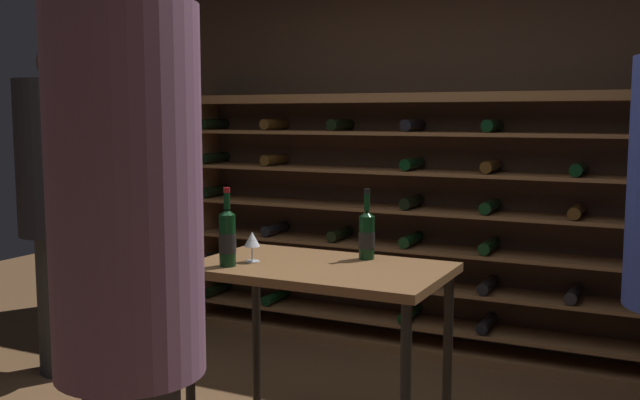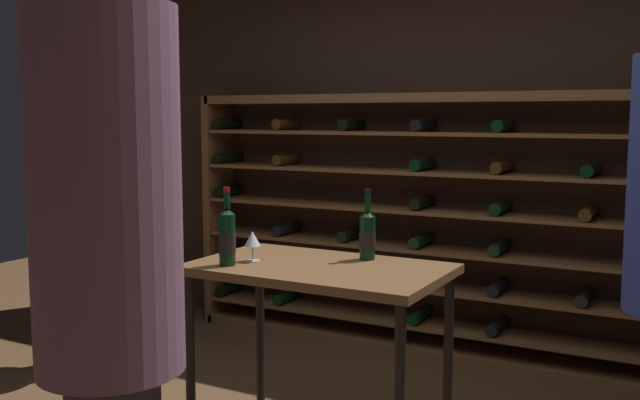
{
  "view_description": "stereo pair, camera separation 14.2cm",
  "coord_description": "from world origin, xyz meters",
  "px_view_note": "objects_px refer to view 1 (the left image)",
  "views": [
    {
      "loc": [
        1.47,
        -2.65,
        1.59
      ],
      "look_at": [
        0.03,
        0.26,
        1.21
      ],
      "focal_mm": 40.74,
      "sensor_mm": 36.0,
      "label": 1
    },
    {
      "loc": [
        1.59,
        -2.59,
        1.59
      ],
      "look_at": [
        0.03,
        0.26,
        1.21
      ],
      "focal_mm": 40.74,
      "sensor_mm": 36.0,
      "label": 2
    }
  ],
  "objects_px": {
    "tasting_table": "(320,288)",
    "wine_bottle_black_capsule": "(227,237)",
    "wine_rack": "(410,225)",
    "wine_crate": "(129,311)",
    "person_bystander_dark_jacket": "(61,195)",
    "wine_glass_stemmed_right": "(252,241)",
    "wine_bottle_gold_foil": "(367,234)",
    "person_bystander_red_print": "(128,281)"
  },
  "relations": [
    {
      "from": "tasting_table",
      "to": "wine_bottle_gold_foil",
      "type": "relative_size",
      "value": 3.42
    },
    {
      "from": "wine_rack",
      "to": "person_bystander_dark_jacket",
      "type": "bearing_deg",
      "value": -142.85
    },
    {
      "from": "wine_bottle_gold_foil",
      "to": "person_bystander_red_print",
      "type": "bearing_deg",
      "value": -90.63
    },
    {
      "from": "tasting_table",
      "to": "wine_bottle_black_capsule",
      "type": "bearing_deg",
      "value": -150.37
    },
    {
      "from": "tasting_table",
      "to": "person_bystander_red_print",
      "type": "distance_m",
      "value": 1.43
    },
    {
      "from": "wine_crate",
      "to": "wine_bottle_black_capsule",
      "type": "relative_size",
      "value": 1.37
    },
    {
      "from": "wine_crate",
      "to": "tasting_table",
      "type": "bearing_deg",
      "value": -27.99
    },
    {
      "from": "person_bystander_red_print",
      "to": "wine_crate",
      "type": "distance_m",
      "value": 3.46
    },
    {
      "from": "wine_rack",
      "to": "person_bystander_dark_jacket",
      "type": "relative_size",
      "value": 1.7
    },
    {
      "from": "wine_bottle_gold_foil",
      "to": "wine_rack",
      "type": "bearing_deg",
      "value": 101.66
    },
    {
      "from": "wine_bottle_black_capsule",
      "to": "tasting_table",
      "type": "bearing_deg",
      "value": 29.63
    },
    {
      "from": "tasting_table",
      "to": "person_bystander_red_print",
      "type": "height_order",
      "value": "person_bystander_red_print"
    },
    {
      "from": "wine_rack",
      "to": "tasting_table",
      "type": "distance_m",
      "value": 1.73
    },
    {
      "from": "wine_rack",
      "to": "wine_bottle_black_capsule",
      "type": "xyz_separation_m",
      "value": [
        -0.18,
        -1.93,
        0.2
      ]
    },
    {
      "from": "wine_bottle_gold_foil",
      "to": "wine_crate",
      "type": "bearing_deg",
      "value": 158.16
    },
    {
      "from": "tasting_table",
      "to": "wine_bottle_black_capsule",
      "type": "relative_size",
      "value": 3.2
    },
    {
      "from": "wine_crate",
      "to": "wine_glass_stemmed_right",
      "type": "bearing_deg",
      "value": -33.69
    },
    {
      "from": "wine_rack",
      "to": "person_bystander_dark_jacket",
      "type": "xyz_separation_m",
      "value": [
        -1.77,
        -1.34,
        0.25
      ]
    },
    {
      "from": "wine_rack",
      "to": "wine_crate",
      "type": "relative_size",
      "value": 7.1
    },
    {
      "from": "wine_crate",
      "to": "wine_bottle_gold_foil",
      "type": "bearing_deg",
      "value": -21.84
    },
    {
      "from": "wine_rack",
      "to": "wine_bottle_black_capsule",
      "type": "bearing_deg",
      "value": -95.34
    },
    {
      "from": "wine_glass_stemmed_right",
      "to": "wine_rack",
      "type": "bearing_deg",
      "value": 85.87
    },
    {
      "from": "tasting_table",
      "to": "wine_bottle_black_capsule",
      "type": "distance_m",
      "value": 0.47
    },
    {
      "from": "wine_crate",
      "to": "wine_bottle_black_capsule",
      "type": "xyz_separation_m",
      "value": [
        1.72,
        -1.31,
        0.86
      ]
    },
    {
      "from": "tasting_table",
      "to": "wine_crate",
      "type": "height_order",
      "value": "tasting_table"
    },
    {
      "from": "wine_glass_stemmed_right",
      "to": "wine_bottle_gold_foil",
      "type": "bearing_deg",
      "value": 33.71
    },
    {
      "from": "tasting_table",
      "to": "wine_glass_stemmed_right",
      "type": "height_order",
      "value": "wine_glass_stemmed_right"
    },
    {
      "from": "wine_rack",
      "to": "wine_bottle_gold_foil",
      "type": "xyz_separation_m",
      "value": [
        0.31,
        -1.51,
        0.18
      ]
    },
    {
      "from": "person_bystander_red_print",
      "to": "wine_bottle_gold_foil",
      "type": "bearing_deg",
      "value": -34.11
    },
    {
      "from": "tasting_table",
      "to": "wine_crate",
      "type": "xyz_separation_m",
      "value": [
        -2.08,
        1.1,
        -0.63
      ]
    },
    {
      "from": "person_bystander_dark_jacket",
      "to": "wine_bottle_gold_foil",
      "type": "distance_m",
      "value": 2.09
    },
    {
      "from": "person_bystander_red_print",
      "to": "wine_glass_stemmed_right",
      "type": "xyz_separation_m",
      "value": [
        -0.42,
        1.31,
        -0.13
      ]
    },
    {
      "from": "person_bystander_dark_jacket",
      "to": "wine_bottle_black_capsule",
      "type": "bearing_deg",
      "value": -21.98
    },
    {
      "from": "wine_bottle_gold_foil",
      "to": "person_bystander_dark_jacket",
      "type": "bearing_deg",
      "value": 175.52
    },
    {
      "from": "wine_bottle_black_capsule",
      "to": "wine_glass_stemmed_right",
      "type": "bearing_deg",
      "value": 68.39
    },
    {
      "from": "wine_rack",
      "to": "wine_crate",
      "type": "distance_m",
      "value": 2.11
    },
    {
      "from": "wine_crate",
      "to": "wine_bottle_black_capsule",
      "type": "bearing_deg",
      "value": -37.22
    },
    {
      "from": "wine_crate",
      "to": "person_bystander_dark_jacket",
      "type": "bearing_deg",
      "value": -79.95
    },
    {
      "from": "wine_bottle_black_capsule",
      "to": "wine_glass_stemmed_right",
      "type": "xyz_separation_m",
      "value": [
        0.05,
        0.13,
        -0.03
      ]
    },
    {
      "from": "person_bystander_dark_jacket",
      "to": "wine_bottle_black_capsule",
      "type": "relative_size",
      "value": 5.73
    },
    {
      "from": "wine_crate",
      "to": "wine_glass_stemmed_right",
      "type": "distance_m",
      "value": 2.28
    },
    {
      "from": "tasting_table",
      "to": "wine_crate",
      "type": "distance_m",
      "value": 2.43
    }
  ]
}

